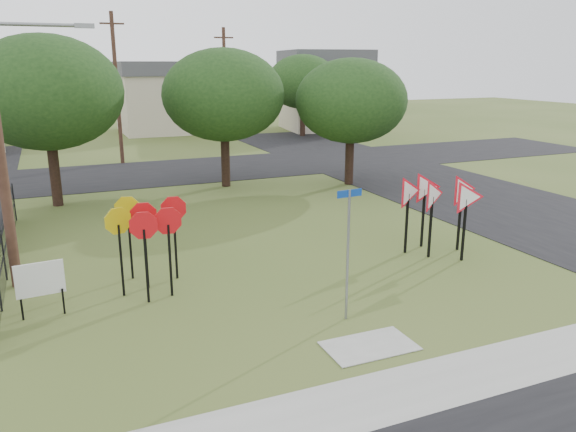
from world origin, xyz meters
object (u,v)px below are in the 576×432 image
Objects in this scene: street_name_sign at (348,247)px; stop_sign_cluster at (146,226)px; info_board at (40,281)px; yield_sign_cluster at (439,196)px.

street_name_sign is 1.31× the size of stop_sign_cluster.
info_board is (-2.72, -0.74, -0.89)m from stop_sign_cluster.
street_name_sign reaches higher than yield_sign_cluster.
yield_sign_cluster reaches higher than stop_sign_cluster.
street_name_sign reaches higher than stop_sign_cluster.
yield_sign_cluster is at bearing 32.21° from street_name_sign.
yield_sign_cluster is at bearing 0.87° from info_board.
stop_sign_cluster is at bearing 137.41° from street_name_sign.
info_board is (-6.81, 3.01, -0.90)m from street_name_sign.
stop_sign_cluster is at bearing 15.29° from info_board.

